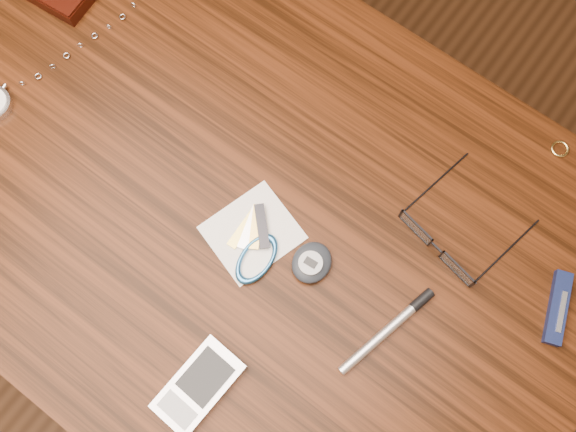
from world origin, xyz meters
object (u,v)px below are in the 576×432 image
at_px(silver_pen, 394,325).
at_px(notepad_keys, 255,245).
at_px(pedometer, 312,263).
at_px(desk, 243,222).
at_px(eyeglasses, 440,244).
at_px(pda_phone, 198,386).
at_px(pocket_knife, 558,308).

bearing_deg(silver_pen, notepad_keys, -173.57).
height_order(pedometer, silver_pen, pedometer).
bearing_deg(silver_pen, desk, 176.97).
xyz_separation_m(desk, notepad_keys, (0.06, -0.04, 0.11)).
bearing_deg(eyeglasses, desk, -157.03).
bearing_deg(pedometer, eyeglasses, 44.73).
xyz_separation_m(desk, eyeglasses, (0.25, 0.10, 0.11)).
bearing_deg(eyeglasses, silver_pen, -85.16).
distance_m(eyeglasses, notepad_keys, 0.24).
bearing_deg(notepad_keys, silver_pen, 6.43).
distance_m(notepad_keys, silver_pen, 0.20).
height_order(pda_phone, notepad_keys, pda_phone).
xyz_separation_m(notepad_keys, silver_pen, (0.20, 0.02, 0.00)).
height_order(notepad_keys, pocket_knife, pocket_knife).
bearing_deg(pocket_knife, silver_pen, -137.49).
relative_size(eyeglasses, notepad_keys, 1.16).
relative_size(notepad_keys, pocket_knife, 1.39).
distance_m(eyeglasses, pocket_knife, 0.16).
height_order(pda_phone, pocket_knife, pda_phone).
height_order(desk, eyeglasses, eyeglasses).
bearing_deg(notepad_keys, pocket_knife, 24.70).
bearing_deg(desk, eyeglasses, 22.97).
bearing_deg(pda_phone, silver_pen, 53.86).
relative_size(pocket_knife, silver_pen, 0.63).
xyz_separation_m(pedometer, pocket_knife, (0.28, 0.14, -0.00)).
relative_size(pedometer, pocket_knife, 0.63).
height_order(eyeglasses, notepad_keys, eyeglasses).
bearing_deg(eyeglasses, notepad_keys, -143.51).
xyz_separation_m(desk, pocket_knife, (0.41, 0.13, 0.11)).
bearing_deg(desk, notepad_keys, -32.70).
distance_m(pedometer, pocket_knife, 0.31).
relative_size(desk, pedometer, 16.64).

